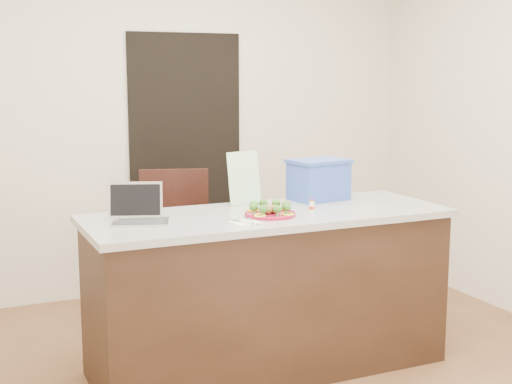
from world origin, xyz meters
name	(u,v)px	position (x,y,z in m)	size (l,w,h in m)	color
ground	(287,384)	(0.00, 0.00, 0.00)	(4.00, 4.00, 0.00)	brown
room_shell	(289,87)	(0.00, 0.00, 1.62)	(4.00, 4.00, 4.00)	white
doorway	(186,163)	(0.10, 1.98, 1.00)	(0.90, 0.02, 2.00)	black
island	(268,291)	(0.00, 0.25, 0.46)	(2.06, 0.76, 0.92)	black
plate	(270,214)	(-0.03, 0.16, 0.93)	(0.28, 0.28, 0.02)	maroon
meatballs	(270,209)	(-0.03, 0.16, 0.96)	(0.11, 0.11, 0.04)	brown
broccoli	(270,206)	(-0.03, 0.16, 0.98)	(0.24, 0.24, 0.04)	#214B14
pepper_rings	(270,212)	(-0.03, 0.16, 0.94)	(0.25, 0.25, 0.01)	#F4FF1A
napkin	(245,222)	(-0.23, 0.04, 0.92)	(0.14, 0.14, 0.01)	white
fork	(241,221)	(-0.25, 0.05, 0.93)	(0.08, 0.16, 0.00)	#A9AAAE
knife	(252,221)	(-0.20, 0.03, 0.93)	(0.08, 0.18, 0.01)	white
yogurt_bottle	(312,206)	(0.24, 0.18, 0.95)	(0.03, 0.03, 0.07)	silver
laptop	(138,212)	(-0.74, 0.30, 0.98)	(0.34, 0.32, 0.20)	silver
leaflet	(244,178)	(-0.02, 0.54, 1.08)	(0.22, 0.00, 0.32)	white
blue_box	(319,179)	(0.46, 0.49, 1.05)	(0.38, 0.30, 0.25)	#2D49A3
chair	(180,238)	(-0.23, 1.16, 0.60)	(0.58, 0.59, 1.05)	black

